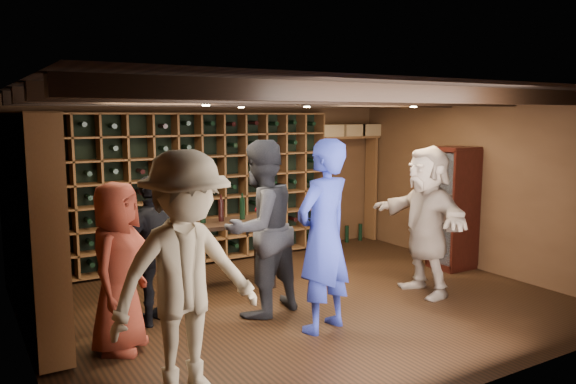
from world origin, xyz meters
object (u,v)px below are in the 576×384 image
display_cabinet (453,210)px  guest_red_floral (118,267)px  man_blue_shirt (323,236)px  man_grey_suit (260,228)px  guest_woman_black (155,250)px  tasting_table (226,230)px  guest_khaki (186,276)px  guest_beige (426,220)px

display_cabinet → guest_red_floral: size_ratio=1.08×
man_blue_shirt → man_grey_suit: man_blue_shirt is taller
guest_woman_black → tasting_table: bearing=-167.5°
man_grey_suit → guest_red_floral: (-1.62, -0.19, -0.17)m
man_grey_suit → guest_khaki: 1.93m
guest_woman_black → tasting_table: size_ratio=1.33×
man_blue_shirt → guest_woman_black: (-1.43, 1.09, -0.20)m
display_cabinet → guest_khaki: bearing=-161.3°
display_cabinet → man_grey_suit: 3.33m
display_cabinet → guest_khaki: size_ratio=0.89×
man_blue_shirt → guest_khaki: (-1.71, -0.59, -0.01)m
guest_woman_black → man_blue_shirt: bearing=124.2°
man_blue_shirt → guest_khaki: size_ratio=1.01×
man_grey_suit → tasting_table: bearing=-109.1°
guest_beige → tasting_table: (-2.07, 1.44, -0.15)m
guest_woman_black → display_cabinet: bearing=160.6°
man_blue_shirt → guest_red_floral: bearing=-33.2°
guest_beige → guest_khaki: bearing=-67.8°
guest_beige → guest_woman_black: bearing=-95.7°
man_blue_shirt → tasting_table: man_blue_shirt is taller
guest_red_floral → guest_woman_black: guest_red_floral is taller
guest_red_floral → guest_woman_black: 0.74m
guest_red_floral → guest_beige: size_ratio=0.87×
display_cabinet → guest_red_floral: bearing=-175.0°
guest_beige → tasting_table: size_ratio=1.54×
guest_khaki → tasting_table: 2.78m
guest_red_floral → guest_beige: (3.74, -0.23, 0.12)m
man_grey_suit → guest_woman_black: (-1.10, 0.34, -0.18)m
man_blue_shirt → man_grey_suit: bearing=-83.5°
man_grey_suit → guest_red_floral: bearing=-9.6°
man_grey_suit → display_cabinet: bearing=168.1°
display_cabinet → tasting_table: display_cabinet is taller
guest_khaki → tasting_table: size_ratio=1.63×
guest_red_floral → man_grey_suit: bearing=-46.5°
guest_khaki → man_grey_suit: bearing=36.0°
guest_red_floral → guest_beige: bearing=-56.5°
man_blue_shirt → guest_red_floral: man_blue_shirt is taller
guest_woman_black → man_grey_suit: bearing=144.7°
guest_red_floral → guest_woman_black: (0.52, 0.52, -0.01)m
tasting_table → man_blue_shirt: bearing=-78.0°
display_cabinet → guest_khaki: 4.96m
guest_woman_black → guest_beige: (3.22, -0.75, 0.13)m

